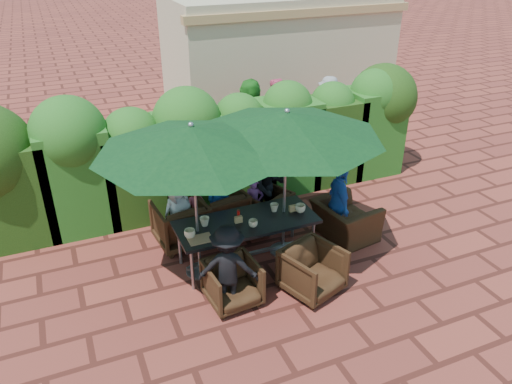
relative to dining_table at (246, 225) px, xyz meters
name	(u,v)px	position (x,y,z in m)	size (l,w,h in m)	color
ground	(264,263)	(0.23, -0.17, -0.67)	(80.00, 80.00, 0.00)	maroon
dining_table	(246,225)	(0.00, 0.00, 0.00)	(2.19, 0.90, 0.75)	black
umbrella_left	(192,139)	(-0.78, 0.02, 1.54)	(2.75, 2.75, 2.46)	gray
umbrella_right	(287,125)	(0.66, 0.03, 1.54)	(2.91, 2.91, 2.46)	gray
chair_far_left	(181,221)	(-0.81, 0.92, -0.25)	(0.83, 0.77, 0.85)	black
chair_far_mid	(220,209)	(-0.08, 1.06, -0.25)	(0.83, 0.77, 0.85)	black
chair_far_right	(267,207)	(0.75, 0.90, -0.31)	(0.71, 0.67, 0.73)	black
chair_near_left	(232,281)	(-0.56, -0.84, -0.31)	(0.70, 0.66, 0.72)	black
chair_near_right	(313,269)	(0.60, -1.06, -0.28)	(0.76, 0.71, 0.78)	black
chair_end_right	(346,215)	(1.83, 0.01, -0.24)	(0.99, 0.65, 0.87)	black
adult_far_left	(178,213)	(-0.84, 0.92, -0.09)	(0.58, 0.35, 1.18)	silver
adult_far_mid	(221,196)	(-0.06, 1.01, 0.03)	(0.51, 0.41, 1.40)	blue
adult_far_right	(269,186)	(0.85, 1.04, 0.02)	(0.66, 0.41, 1.38)	black
adult_near_left	(228,267)	(-0.63, -0.87, -0.03)	(0.82, 0.38, 1.28)	black
adult_end_right	(339,203)	(1.68, 0.03, 0.01)	(0.80, 0.40, 1.37)	blue
child_left	(197,211)	(-0.47, 1.13, -0.24)	(0.31, 0.26, 0.87)	#E24F7D
child_right	(254,203)	(0.53, 0.96, -0.22)	(0.33, 0.27, 0.92)	#9A49A0
pedestrian_a	(250,117)	(1.73, 4.02, 0.22)	(1.68, 0.60, 1.80)	#258424
pedestrian_b	(275,113)	(2.43, 4.19, 0.16)	(0.80, 0.49, 1.67)	#E24F7D
pedestrian_c	(328,107)	(3.94, 4.25, 0.10)	(1.00, 0.46, 1.56)	gray
cup_a	(190,234)	(-0.93, -0.11, 0.14)	(0.17, 0.17, 0.13)	beige
cup_b	(205,222)	(-0.63, 0.12, 0.15)	(0.15, 0.15, 0.14)	beige
cup_c	(253,223)	(0.03, -0.20, 0.13)	(0.14, 0.14, 0.11)	beige
cup_d	(274,208)	(0.52, 0.11, 0.14)	(0.14, 0.14, 0.13)	beige
cup_e	(300,208)	(0.89, -0.08, 0.14)	(0.17, 0.17, 0.13)	beige
ketchup_bottle	(238,215)	(-0.10, 0.07, 0.16)	(0.04, 0.04, 0.17)	#B20C0A
sauce_bottle	(239,215)	(-0.09, 0.09, 0.16)	(0.04, 0.04, 0.17)	#4C230C
serving_tray	(200,239)	(-0.81, -0.22, 0.08)	(0.35, 0.25, 0.02)	#A5754F
number_block_left	(238,219)	(-0.13, 0.01, 0.13)	(0.12, 0.06, 0.10)	tan
number_block_right	(293,208)	(0.79, -0.01, 0.13)	(0.12, 0.06, 0.10)	tan
hedge_wall	(202,141)	(-0.01, 2.16, 0.60)	(9.10, 1.60, 2.40)	#17320D
building	(277,54)	(3.73, 6.83, 0.93)	(6.20, 3.08, 3.20)	#C3B091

